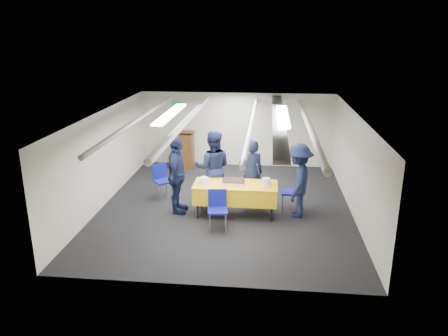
{
  "coord_description": "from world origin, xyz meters",
  "views": [
    {
      "loc": [
        0.97,
        -9.88,
        4.14
      ],
      "look_at": [
        -0.02,
        -0.2,
        1.05
      ],
      "focal_mm": 35.0,
      "sensor_mm": 36.0,
      "label": 1
    }
  ],
  "objects_px": {
    "podium": "(184,148)",
    "sailor_b": "(213,168)",
    "chair_near": "(218,205)",
    "sailor_d": "(298,181)",
    "chair_right": "(294,189)",
    "sailor_c": "(177,175)",
    "serving_table": "(235,193)",
    "sheet_cake": "(233,181)",
    "chair_left": "(162,177)",
    "sailor_a": "(251,173)"
  },
  "relations": [
    {
      "from": "chair_left",
      "to": "sailor_d",
      "type": "xyz_separation_m",
      "value": [
        3.4,
        -0.86,
        0.33
      ]
    },
    {
      "from": "sailor_d",
      "to": "podium",
      "type": "bearing_deg",
      "value": -124.03
    },
    {
      "from": "chair_near",
      "to": "sailor_c",
      "type": "height_order",
      "value": "sailor_c"
    },
    {
      "from": "podium",
      "to": "chair_near",
      "type": "distance_m",
      "value": 4.56
    },
    {
      "from": "podium",
      "to": "sailor_b",
      "type": "height_order",
      "value": "sailor_b"
    },
    {
      "from": "podium",
      "to": "sailor_b",
      "type": "relative_size",
      "value": 0.68
    },
    {
      "from": "sheet_cake",
      "to": "chair_left",
      "type": "xyz_separation_m",
      "value": [
        -1.93,
        0.94,
        -0.28
      ]
    },
    {
      "from": "chair_left",
      "to": "sailor_a",
      "type": "bearing_deg",
      "value": -8.26
    },
    {
      "from": "sailor_b",
      "to": "sailor_c",
      "type": "relative_size",
      "value": 1.0
    },
    {
      "from": "chair_near",
      "to": "chair_left",
      "type": "bearing_deg",
      "value": 133.74
    },
    {
      "from": "sailor_b",
      "to": "sailor_d",
      "type": "relative_size",
      "value": 1.07
    },
    {
      "from": "serving_table",
      "to": "sheet_cake",
      "type": "xyz_separation_m",
      "value": [
        -0.05,
        0.04,
        0.25
      ]
    },
    {
      "from": "sailor_a",
      "to": "sailor_b",
      "type": "bearing_deg",
      "value": -19.3
    },
    {
      "from": "sailor_a",
      "to": "sailor_b",
      "type": "xyz_separation_m",
      "value": [
        -0.94,
        0.05,
        0.09
      ]
    },
    {
      "from": "podium",
      "to": "chair_left",
      "type": "relative_size",
      "value": 1.44
    },
    {
      "from": "serving_table",
      "to": "chair_near",
      "type": "relative_size",
      "value": 2.2
    },
    {
      "from": "sailor_a",
      "to": "serving_table",
      "type": "bearing_deg",
      "value": 46.8
    },
    {
      "from": "sailor_a",
      "to": "sailor_c",
      "type": "distance_m",
      "value": 1.8
    },
    {
      "from": "chair_near",
      "to": "sheet_cake",
      "type": "bearing_deg",
      "value": 70.57
    },
    {
      "from": "chair_left",
      "to": "sailor_a",
      "type": "relative_size",
      "value": 0.52
    },
    {
      "from": "sheet_cake",
      "to": "chair_right",
      "type": "xyz_separation_m",
      "value": [
        1.41,
        0.41,
        -0.28
      ]
    },
    {
      "from": "sailor_d",
      "to": "sailor_b",
      "type": "bearing_deg",
      "value": -93.75
    },
    {
      "from": "podium",
      "to": "sailor_d",
      "type": "relative_size",
      "value": 0.73
    },
    {
      "from": "chair_near",
      "to": "sailor_d",
      "type": "xyz_separation_m",
      "value": [
        1.75,
        0.86,
        0.33
      ]
    },
    {
      "from": "chair_right",
      "to": "sailor_c",
      "type": "height_order",
      "value": "sailor_c"
    },
    {
      "from": "serving_table",
      "to": "sailor_a",
      "type": "bearing_deg",
      "value": 62.91
    },
    {
      "from": "sailor_b",
      "to": "sailor_c",
      "type": "height_order",
      "value": "sailor_b"
    },
    {
      "from": "chair_near",
      "to": "sailor_a",
      "type": "bearing_deg",
      "value": 64.68
    },
    {
      "from": "podium",
      "to": "serving_table",
      "type": "bearing_deg",
      "value": -62.18
    },
    {
      "from": "chair_left",
      "to": "sailor_b",
      "type": "bearing_deg",
      "value": -11.66
    },
    {
      "from": "sheet_cake",
      "to": "chair_right",
      "type": "distance_m",
      "value": 1.49
    },
    {
      "from": "chair_left",
      "to": "chair_right",
      "type": "bearing_deg",
      "value": -8.91
    },
    {
      "from": "podium",
      "to": "sailor_a",
      "type": "height_order",
      "value": "sailor_a"
    },
    {
      "from": "sailor_a",
      "to": "chair_near",
      "type": "bearing_deg",
      "value": 48.58
    },
    {
      "from": "sheet_cake",
      "to": "chair_near",
      "type": "relative_size",
      "value": 0.59
    },
    {
      "from": "sailor_c",
      "to": "sailor_d",
      "type": "xyz_separation_m",
      "value": [
        2.79,
        0.08,
        -0.06
      ]
    },
    {
      "from": "sailor_b",
      "to": "sailor_a",
      "type": "bearing_deg",
      "value": 173.4
    },
    {
      "from": "chair_right",
      "to": "chair_left",
      "type": "xyz_separation_m",
      "value": [
        -3.33,
        0.52,
        0.0
      ]
    },
    {
      "from": "chair_left",
      "to": "sailor_a",
      "type": "height_order",
      "value": "sailor_a"
    },
    {
      "from": "chair_right",
      "to": "sailor_d",
      "type": "distance_m",
      "value": 0.47
    },
    {
      "from": "podium",
      "to": "chair_right",
      "type": "distance_m",
      "value": 4.47
    },
    {
      "from": "sailor_a",
      "to": "chair_right",
      "type": "bearing_deg",
      "value": 153.55
    },
    {
      "from": "sheet_cake",
      "to": "sailor_d",
      "type": "distance_m",
      "value": 1.48
    },
    {
      "from": "chair_right",
      "to": "sailor_b",
      "type": "xyz_separation_m",
      "value": [
        -1.97,
        0.24,
        0.39
      ]
    },
    {
      "from": "serving_table",
      "to": "podium",
      "type": "height_order",
      "value": "podium"
    },
    {
      "from": "serving_table",
      "to": "chair_left",
      "type": "distance_m",
      "value": 2.21
    },
    {
      "from": "sheet_cake",
      "to": "sailor_b",
      "type": "relative_size",
      "value": 0.28
    },
    {
      "from": "serving_table",
      "to": "chair_near",
      "type": "distance_m",
      "value": 0.81
    },
    {
      "from": "sailor_a",
      "to": "sailor_b",
      "type": "height_order",
      "value": "sailor_b"
    },
    {
      "from": "podium",
      "to": "chair_near",
      "type": "height_order",
      "value": "podium"
    }
  ]
}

